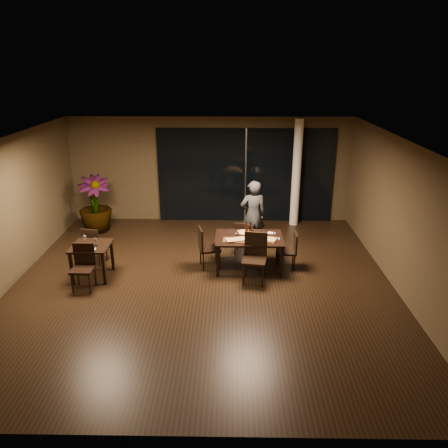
% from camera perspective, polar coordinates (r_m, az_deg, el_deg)
% --- Properties ---
extents(ground, '(8.00, 8.00, 0.00)m').
position_cam_1_polar(ground, '(9.35, -2.80, -7.83)').
color(ground, black).
rests_on(ground, ground).
extents(wall_back, '(8.00, 0.10, 3.00)m').
position_cam_1_polar(wall_back, '(12.61, -1.75, 7.10)').
color(wall_back, '#443924').
rests_on(wall_back, ground).
extents(wall_front, '(8.00, 0.10, 3.00)m').
position_cam_1_polar(wall_front, '(5.12, -6.02, -14.67)').
color(wall_front, '#443924').
rests_on(wall_front, ground).
extents(wall_left, '(0.10, 8.00, 3.00)m').
position_cam_1_polar(wall_left, '(9.87, -27.14, 0.90)').
color(wall_left, '#443924').
rests_on(wall_left, ground).
extents(wall_right, '(0.10, 8.00, 3.00)m').
position_cam_1_polar(wall_right, '(9.37, 22.57, 0.65)').
color(wall_right, '#443924').
rests_on(wall_right, ground).
extents(ceiling, '(8.00, 8.00, 0.04)m').
position_cam_1_polar(ceiling, '(8.34, -3.16, 10.73)').
color(ceiling, silver).
rests_on(ceiling, wall_back).
extents(window_panel, '(5.00, 0.06, 2.70)m').
position_cam_1_polar(window_panel, '(12.55, 2.83, 6.32)').
color(window_panel, black).
rests_on(window_panel, ground).
extents(column, '(0.24, 0.24, 3.00)m').
position_cam_1_polar(column, '(12.34, 9.43, 6.53)').
color(column, white).
rests_on(column, ground).
extents(main_table, '(1.50, 1.00, 0.75)m').
position_cam_1_polar(main_table, '(9.76, 3.30, -2.14)').
color(main_table, black).
rests_on(main_table, ground).
extents(side_table, '(0.80, 0.80, 0.75)m').
position_cam_1_polar(side_table, '(9.79, -16.94, -3.34)').
color(side_table, black).
rests_on(side_table, ground).
extents(chair_main_far, '(0.46, 0.46, 0.85)m').
position_cam_1_polar(chair_main_far, '(10.49, 2.41, -1.64)').
color(chair_main_far, black).
rests_on(chair_main_far, ground).
extents(chair_main_near, '(0.56, 0.56, 1.05)m').
position_cam_1_polar(chair_main_near, '(9.28, 4.06, -4.03)').
color(chair_main_near, black).
rests_on(chair_main_near, ground).
extents(chair_main_left, '(0.54, 0.54, 0.97)m').
position_cam_1_polar(chair_main_left, '(9.82, -2.37, -2.84)').
color(chair_main_left, black).
rests_on(chair_main_left, ground).
extents(chair_main_right, '(0.40, 0.40, 0.84)m').
position_cam_1_polar(chair_main_right, '(9.93, 8.70, -3.23)').
color(chair_main_right, black).
rests_on(chair_main_right, ground).
extents(chair_side_far, '(0.50, 0.50, 0.90)m').
position_cam_1_polar(chair_side_far, '(10.43, -16.70, -2.50)').
color(chair_side_far, black).
rests_on(chair_side_far, ground).
extents(chair_side_near, '(0.44, 0.44, 0.95)m').
position_cam_1_polar(chair_side_near, '(9.43, -17.89, -5.00)').
color(chair_side_near, black).
rests_on(chair_side_near, ground).
extents(diner, '(0.66, 0.50, 1.74)m').
position_cam_1_polar(diner, '(10.75, 3.80, 1.16)').
color(diner, '#2B2D30').
rests_on(diner, ground).
extents(potted_plant, '(1.07, 1.07, 1.55)m').
position_cam_1_polar(potted_plant, '(12.37, -16.50, 2.49)').
color(potted_plant, '#27531B').
rests_on(potted_plant, ground).
extents(pizza_board_left, '(0.62, 0.35, 0.01)m').
position_cam_1_polar(pizza_board_left, '(9.54, 1.66, -2.13)').
color(pizza_board_left, '#422315').
rests_on(pizza_board_left, main_table).
extents(pizza_board_right, '(0.66, 0.52, 0.01)m').
position_cam_1_polar(pizza_board_right, '(9.63, 5.11, -2.00)').
color(pizza_board_right, '#412C15').
rests_on(pizza_board_right, main_table).
extents(oblong_pizza_left, '(0.49, 0.32, 0.02)m').
position_cam_1_polar(oblong_pizza_left, '(9.54, 1.66, -2.04)').
color(oblong_pizza_left, maroon).
rests_on(oblong_pizza_left, pizza_board_left).
extents(oblong_pizza_right, '(0.60, 0.41, 0.02)m').
position_cam_1_polar(oblong_pizza_right, '(9.62, 5.11, -1.91)').
color(oblong_pizza_right, maroon).
rests_on(oblong_pizza_right, pizza_board_right).
extents(round_pizza, '(0.31, 0.31, 0.01)m').
position_cam_1_polar(round_pizza, '(9.98, 2.64, -1.11)').
color(round_pizza, '#B11B13').
rests_on(round_pizza, main_table).
extents(bottle_a, '(0.07, 0.07, 0.33)m').
position_cam_1_polar(bottle_a, '(9.69, 2.98, -0.77)').
color(bottle_a, black).
rests_on(bottle_a, main_table).
extents(bottle_b, '(0.06, 0.06, 0.27)m').
position_cam_1_polar(bottle_b, '(9.67, 3.67, -1.03)').
color(bottle_b, black).
rests_on(bottle_b, main_table).
extents(bottle_c, '(0.07, 0.07, 0.31)m').
position_cam_1_polar(bottle_c, '(9.80, 3.46, -0.61)').
color(bottle_c, black).
rests_on(bottle_c, main_table).
extents(tumbler_left, '(0.07, 0.07, 0.09)m').
position_cam_1_polar(tumbler_left, '(9.79, 1.73, -1.31)').
color(tumbler_left, white).
rests_on(tumbler_left, main_table).
extents(tumbler_right, '(0.08, 0.08, 0.10)m').
position_cam_1_polar(tumbler_right, '(9.84, 4.85, -1.22)').
color(tumbler_right, white).
rests_on(tumbler_right, main_table).
extents(napkin_near, '(0.20, 0.15, 0.01)m').
position_cam_1_polar(napkin_near, '(9.70, 6.73, -1.89)').
color(napkin_near, white).
rests_on(napkin_near, main_table).
extents(napkin_far, '(0.20, 0.14, 0.01)m').
position_cam_1_polar(napkin_far, '(9.99, 6.22, -1.19)').
color(napkin_far, white).
rests_on(napkin_far, main_table).
extents(wine_glass_a, '(0.09, 0.09, 0.20)m').
position_cam_1_polar(wine_glass_a, '(9.79, -17.73, -1.97)').
color(wine_glass_a, white).
rests_on(wine_glass_a, side_table).
extents(wine_glass_b, '(0.08, 0.08, 0.17)m').
position_cam_1_polar(wine_glass_b, '(9.65, -16.43, -2.26)').
color(wine_glass_b, white).
rests_on(wine_glass_b, side_table).
extents(side_napkin, '(0.20, 0.14, 0.01)m').
position_cam_1_polar(side_napkin, '(9.50, -16.97, -3.18)').
color(side_napkin, white).
rests_on(side_napkin, side_table).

